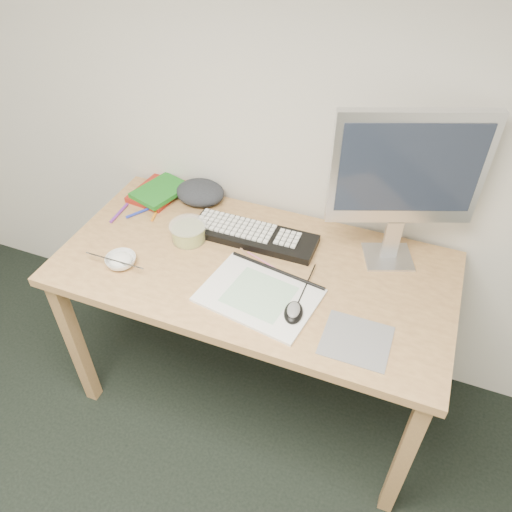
% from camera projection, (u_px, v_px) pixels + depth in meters
% --- Properties ---
extents(desk, '(1.40, 0.70, 0.75)m').
position_uv_depth(desk, '(254.00, 282.00, 1.82)').
color(desk, tan).
rests_on(desk, ground).
extents(mousepad, '(0.21, 0.19, 0.00)m').
position_uv_depth(mousepad, '(356.00, 340.00, 1.52)').
color(mousepad, gray).
rests_on(mousepad, desk).
extents(sketchpad, '(0.41, 0.32, 0.01)m').
position_uv_depth(sketchpad, '(259.00, 295.00, 1.65)').
color(sketchpad, white).
rests_on(sketchpad, desk).
extents(keyboard, '(0.48, 0.15, 0.03)m').
position_uv_depth(keyboard, '(254.00, 236.00, 1.87)').
color(keyboard, black).
rests_on(keyboard, desk).
extents(monitor, '(0.47, 0.21, 0.57)m').
position_uv_depth(monitor, '(407.00, 174.00, 1.56)').
color(monitor, silver).
rests_on(monitor, desk).
extents(mouse, '(0.08, 0.11, 0.03)m').
position_uv_depth(mouse, '(294.00, 310.00, 1.57)').
color(mouse, black).
rests_on(mouse, sketchpad).
extents(rice_bowl, '(0.12, 0.12, 0.03)m').
position_uv_depth(rice_bowl, '(121.00, 261.00, 1.76)').
color(rice_bowl, silver).
rests_on(rice_bowl, desk).
extents(chopsticks, '(0.22, 0.02, 0.02)m').
position_uv_depth(chopsticks, '(114.00, 261.00, 1.73)').
color(chopsticks, silver).
rests_on(chopsticks, rice_bowl).
extents(fruit_tub, '(0.17, 0.17, 0.07)m').
position_uv_depth(fruit_tub, '(188.00, 232.00, 1.86)').
color(fruit_tub, '#C1C846').
rests_on(fruit_tub, desk).
extents(book_red, '(0.19, 0.24, 0.02)m').
position_uv_depth(book_red, '(158.00, 192.00, 2.09)').
color(book_red, maroon).
rests_on(book_red, desk).
extents(book_green, '(0.21, 0.25, 0.02)m').
position_uv_depth(book_green, '(160.00, 191.00, 2.06)').
color(book_green, '#1C711E').
rests_on(book_green, book_red).
extents(cloth_lump, '(0.20, 0.18, 0.07)m').
position_uv_depth(cloth_lump, '(200.00, 193.00, 2.05)').
color(cloth_lump, '#222328').
rests_on(cloth_lump, desk).
extents(pencil_pink, '(0.16, 0.06, 0.01)m').
position_uv_depth(pencil_pink, '(265.00, 262.00, 1.78)').
color(pencil_pink, '#D16894').
rests_on(pencil_pink, desk).
extents(pencil_tan, '(0.15, 0.13, 0.01)m').
position_uv_depth(pencil_tan, '(251.00, 261.00, 1.78)').
color(pencil_tan, '#A27655').
rests_on(pencil_tan, desk).
extents(pencil_black, '(0.16, 0.03, 0.01)m').
position_uv_depth(pencil_black, '(286.00, 255.00, 1.80)').
color(pencil_black, black).
rests_on(pencil_black, desk).
extents(marker_blue, '(0.07, 0.11, 0.01)m').
position_uv_depth(marker_blue, '(140.00, 212.00, 2.00)').
color(marker_blue, '#2030B0').
rests_on(marker_blue, desk).
extents(marker_orange, '(0.04, 0.11, 0.01)m').
position_uv_depth(marker_orange, '(156.00, 212.00, 2.00)').
color(marker_orange, orange).
rests_on(marker_orange, desk).
extents(marker_purple, '(0.02, 0.13, 0.01)m').
position_uv_depth(marker_purple, '(119.00, 213.00, 1.99)').
color(marker_purple, '#6C2A9A').
rests_on(marker_purple, desk).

